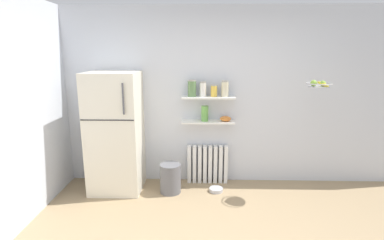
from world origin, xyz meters
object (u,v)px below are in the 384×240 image
at_px(storage_jar_1, 203,89).
at_px(shelf_bowl, 226,119).
at_px(storage_jar_0, 192,88).
at_px(hanging_fruit_basket, 319,84).
at_px(trash_bin, 170,178).
at_px(pet_food_bowl, 216,190).
at_px(refrigerator, 115,132).
at_px(radiator, 207,164).
at_px(storage_jar_2, 214,91).
at_px(storage_jar_3, 225,89).
at_px(vase, 205,114).

height_order(storage_jar_1, shelf_bowl, storage_jar_1).
xyz_separation_m(storage_jar_0, hanging_fruit_basket, (1.63, -0.40, 0.11)).
xyz_separation_m(storage_jar_0, trash_bin, (-0.30, -0.33, -1.24)).
relative_size(pet_food_bowl, hanging_fruit_basket, 0.61).
xyz_separation_m(refrigerator, storage_jar_1, (1.23, 0.22, 0.59)).
bearing_deg(pet_food_bowl, storage_jar_0, 140.39).
relative_size(radiator, storage_jar_2, 3.48).
relative_size(storage_jar_0, storage_jar_1, 1.12).
bearing_deg(storage_jar_2, refrigerator, -171.08).
bearing_deg(radiator, storage_jar_0, -172.74).
distance_m(storage_jar_3, hanging_fruit_basket, 1.23).
distance_m(storage_jar_0, vase, 0.41).
xyz_separation_m(radiator, pet_food_bowl, (0.12, -0.32, -0.26)).
bearing_deg(refrigerator, storage_jar_0, 11.46).
relative_size(shelf_bowl, trash_bin, 0.39).
relative_size(refrigerator, storage_jar_0, 7.07).
relative_size(storage_jar_0, shelf_bowl, 1.48).
relative_size(storage_jar_1, shelf_bowl, 1.32).
height_order(storage_jar_0, storage_jar_3, storage_jar_0).
relative_size(refrigerator, vase, 7.58).
relative_size(storage_jar_1, storage_jar_3, 0.93).
height_order(storage_jar_2, pet_food_bowl, storage_jar_2).
relative_size(storage_jar_2, hanging_fruit_basket, 0.55).
height_order(shelf_bowl, trash_bin, shelf_bowl).
bearing_deg(storage_jar_3, storage_jar_2, -180.00).
bearing_deg(storage_jar_0, refrigerator, -168.54).
bearing_deg(storage_jar_1, vase, 0.00).
distance_m(storage_jar_0, storage_jar_3, 0.47).
distance_m(radiator, pet_food_bowl, 0.43).
bearing_deg(hanging_fruit_basket, refrigerator, 176.12).
bearing_deg(storage_jar_2, trash_bin, -151.61).
distance_m(storage_jar_1, vase, 0.36).
bearing_deg(trash_bin, vase, 34.30).
relative_size(shelf_bowl, hanging_fruit_basket, 0.51).
relative_size(storage_jar_2, storage_jar_3, 0.76).
height_order(radiator, storage_jar_3, storage_jar_3).
xyz_separation_m(storage_jar_0, pet_food_bowl, (0.35, -0.29, -1.42)).
distance_m(storage_jar_3, vase, 0.46).
xyz_separation_m(storage_jar_2, vase, (-0.13, 0.00, -0.34)).
relative_size(trash_bin, hanging_fruit_basket, 1.31).
relative_size(vase, shelf_bowl, 1.38).
bearing_deg(storage_jar_0, storage_jar_3, 0.00).
distance_m(radiator, storage_jar_2, 1.13).
bearing_deg(shelf_bowl, hanging_fruit_basket, -19.38).
bearing_deg(refrigerator, storage_jar_1, 10.04).
bearing_deg(radiator, trash_bin, -145.93).
relative_size(storage_jar_1, hanging_fruit_basket, 0.67).
bearing_deg(pet_food_bowl, refrigerator, 176.99).
xyz_separation_m(storage_jar_0, storage_jar_2, (0.31, 0.00, -0.03)).
bearing_deg(storage_jar_0, trash_bin, -131.98).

